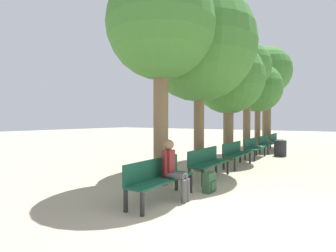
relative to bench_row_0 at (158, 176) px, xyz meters
name	(u,v)px	position (x,y,z in m)	size (l,w,h in m)	color
ground_plane	(271,224)	(2.27, -0.02, -0.52)	(80.00, 80.00, 0.00)	tan
bench_row_0	(158,176)	(0.00, 0.00, 0.00)	(0.48, 1.89, 0.87)	#144733
bench_row_1	(207,161)	(0.00, 2.46, 0.00)	(0.48, 1.89, 0.87)	#144733
bench_row_2	(235,152)	(0.00, 4.91, 0.00)	(0.48, 1.89, 0.87)	#144733
bench_row_3	(254,146)	(0.00, 7.37, 0.00)	(0.48, 1.89, 0.87)	#144733
bench_row_4	(266,142)	(0.00, 9.83, 0.00)	(0.48, 1.89, 0.87)	#144733
bench_row_5	(276,139)	(0.00, 12.29, 0.00)	(0.48, 1.89, 0.87)	#144733
tree_row_0	(161,27)	(-0.75, 1.17, 3.60)	(2.84, 2.84, 5.59)	brown
tree_row_1	(199,46)	(-0.75, 3.41, 3.65)	(3.76, 3.76, 6.07)	brown
tree_row_2	(229,79)	(-0.75, 6.20, 2.90)	(2.98, 2.98, 4.95)	brown
tree_row_3	(247,68)	(-0.75, 8.85, 3.81)	(2.39, 2.39, 5.61)	brown
tree_row_4	(258,88)	(-0.75, 10.98, 2.99)	(2.75, 2.75, 4.92)	brown
tree_row_5	(267,73)	(-0.75, 13.27, 4.24)	(3.08, 3.08, 6.40)	brown
person_seated	(173,168)	(0.23, 0.22, 0.17)	(0.58, 0.33, 1.28)	#4C4C4C
backpack	(209,183)	(0.64, 1.17, -0.29)	(0.22, 0.38, 0.46)	#284C2D
trash_bin	(280,148)	(0.90, 8.62, -0.15)	(0.55, 0.55, 0.74)	#232328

